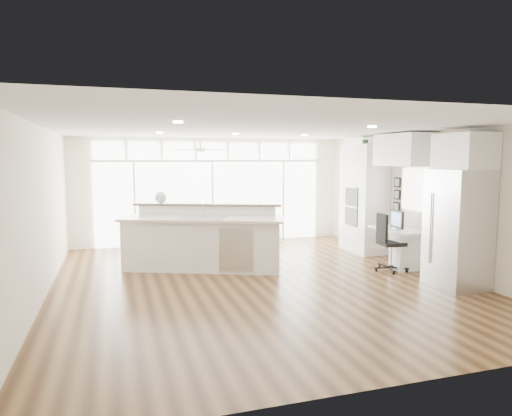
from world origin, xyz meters
name	(u,v)px	position (x,y,z in m)	size (l,w,h in m)	color
floor	(258,282)	(0.00, 0.00, -0.01)	(7.00, 8.00, 0.02)	#432A14
ceiling	(258,128)	(0.00, 0.00, 2.70)	(7.00, 8.00, 0.02)	silver
wall_back	(212,191)	(0.00, 4.00, 1.35)	(7.00, 0.04, 2.70)	white
wall_front	(389,249)	(0.00, -4.00, 1.35)	(7.00, 0.04, 2.70)	white
wall_left	(40,213)	(-3.50, 0.00, 1.35)	(0.04, 8.00, 2.70)	white
wall_right	(426,201)	(3.50, 0.00, 1.35)	(0.04, 8.00, 2.70)	white
glass_wall	(212,202)	(0.00, 3.94, 1.05)	(5.80, 0.06, 2.08)	white
transom_row	(212,151)	(0.00, 3.94, 2.38)	(5.90, 0.06, 0.40)	white
desk_window	(415,190)	(3.46, 0.30, 1.55)	(0.04, 0.85, 0.85)	white
ceiling_fan	(200,145)	(-0.50, 2.80, 2.48)	(1.16, 1.16, 0.32)	white
recessed_lights	(255,130)	(0.00, 0.20, 2.68)	(3.40, 3.00, 0.02)	white
oven_cabinet	(364,199)	(3.17, 1.80, 1.25)	(0.64, 1.20, 2.50)	white
desk_nook	(399,247)	(3.13, 0.30, 0.38)	(0.72, 1.30, 0.76)	white
upper_cabinets	(405,150)	(3.17, 0.30, 2.35)	(0.64, 1.30, 0.64)	white
refrigerator	(458,229)	(3.11, -1.35, 1.00)	(0.76, 0.90, 2.00)	silver
fridge_cabinet	(465,151)	(3.17, -1.35, 2.30)	(0.64, 0.90, 0.60)	white
framed_photos	(397,195)	(3.46, 0.92, 1.40)	(0.06, 0.22, 0.80)	black
kitchen_island	(203,238)	(-0.78, 1.18, 0.63)	(3.18, 1.20, 1.26)	white
rug	(395,267)	(2.94, 0.14, 0.01)	(0.81, 0.59, 0.01)	#3D2413
office_chair	(391,243)	(2.69, -0.07, 0.56)	(0.58, 0.54, 1.12)	black
fishbowl	(161,197)	(-1.50, 1.91, 1.39)	(0.24, 0.24, 0.24)	silver
monitor	(397,219)	(3.05, 0.30, 0.96)	(0.08, 0.48, 0.40)	black
keyboard	(389,229)	(2.88, 0.30, 0.77)	(0.11, 0.28, 0.01)	silver
potted_plant	(366,140)	(3.17, 1.80, 2.61)	(0.25, 0.27, 0.21)	#255626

